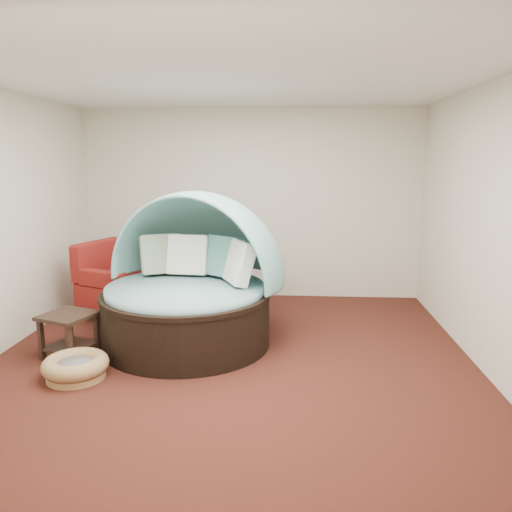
# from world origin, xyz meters

# --- Properties ---
(floor) EXTENTS (5.00, 5.00, 0.00)m
(floor) POSITION_xyz_m (0.00, 0.00, 0.00)
(floor) COLOR #451C13
(floor) RESTS_ON ground
(wall_back) EXTENTS (5.00, 0.00, 5.00)m
(wall_back) POSITION_xyz_m (0.00, 2.50, 1.40)
(wall_back) COLOR beige
(wall_back) RESTS_ON floor
(wall_front) EXTENTS (5.00, 0.00, 5.00)m
(wall_front) POSITION_xyz_m (0.00, -2.50, 1.40)
(wall_front) COLOR beige
(wall_front) RESTS_ON floor
(wall_right) EXTENTS (0.00, 5.00, 5.00)m
(wall_right) POSITION_xyz_m (2.50, 0.00, 1.40)
(wall_right) COLOR beige
(wall_right) RESTS_ON floor
(ceiling) EXTENTS (5.00, 5.00, 0.00)m
(ceiling) POSITION_xyz_m (0.00, 0.00, 2.80)
(ceiling) COLOR white
(ceiling) RESTS_ON wall_back
(canopy_daybed) EXTENTS (2.43, 2.39, 1.72)m
(canopy_daybed) POSITION_xyz_m (-0.52, 0.47, 0.80)
(canopy_daybed) COLOR black
(canopy_daybed) RESTS_ON floor
(pet_basket) EXTENTS (0.80, 0.80, 0.22)m
(pet_basket) POSITION_xyz_m (-1.43, -0.59, 0.11)
(pet_basket) COLOR olive
(pet_basket) RESTS_ON floor
(red_armchair) EXTENTS (1.11, 1.11, 1.00)m
(red_armchair) POSITION_xyz_m (-1.70, 1.31, 0.46)
(red_armchair) COLOR black
(red_armchair) RESTS_ON floor
(side_table) EXTENTS (0.63, 0.63, 0.47)m
(side_table) POSITION_xyz_m (-1.72, -0.08, 0.30)
(side_table) COLOR black
(side_table) RESTS_ON floor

